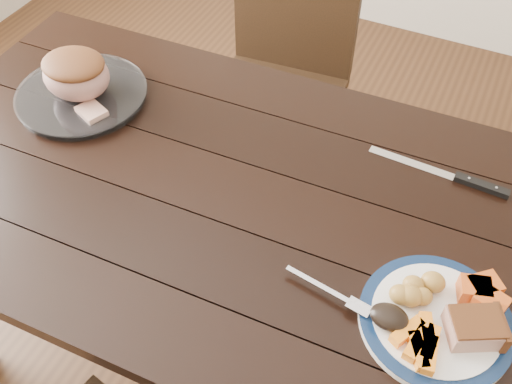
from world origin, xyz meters
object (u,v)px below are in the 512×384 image
at_px(dinner_plate, 435,321).
at_px(pork_slice, 474,328).
at_px(dining_table, 229,216).
at_px(roast_joint, 76,76).
at_px(serving_platter, 82,96).
at_px(chair_far, 283,70).
at_px(fork, 334,294).
at_px(carving_knife, 464,180).

relative_size(dinner_plate, pork_slice, 3.05).
height_order(dining_table, dinner_plate, dinner_plate).
relative_size(dining_table, roast_joint, 9.48).
height_order(serving_platter, pork_slice, pork_slice).
relative_size(chair_far, pork_slice, 10.17).
distance_m(chair_far, dinner_plate, 1.12).
bearing_deg(fork, pork_slice, 14.92).
bearing_deg(dinner_plate, dining_table, 165.61).
xyz_separation_m(serving_platter, pork_slice, (1.04, -0.25, 0.03)).
distance_m(serving_platter, pork_slice, 1.07).
height_order(chair_far, carving_knife, chair_far).
bearing_deg(serving_platter, chair_far, 64.44).
xyz_separation_m(chair_far, pork_slice, (0.74, -0.87, 0.27)).
bearing_deg(dinner_plate, fork, -169.58).
relative_size(dining_table, dinner_plate, 5.83).
relative_size(pork_slice, fork, 0.51).
height_order(dining_table, pork_slice, pork_slice).
distance_m(chair_far, pork_slice, 1.17).
distance_m(dining_table, roast_joint, 0.52).
bearing_deg(chair_far, dinner_plate, 123.19).
bearing_deg(pork_slice, dinner_plate, 175.24).
bearing_deg(dining_table, fork, -27.53).
distance_m(dining_table, carving_knife, 0.54).
bearing_deg(fork, chair_far, 127.01).
distance_m(dining_table, dinner_plate, 0.52).
distance_m(pork_slice, carving_knife, 0.39).
bearing_deg(dinner_plate, chair_far, 128.14).
distance_m(serving_platter, carving_knife, 0.96).
distance_m(pork_slice, fork, 0.25).
bearing_deg(dining_table, chair_far, 104.05).
bearing_deg(serving_platter, roast_joint, -90.00).
bearing_deg(dinner_plate, roast_joint, 166.01).
xyz_separation_m(chair_far, serving_platter, (-0.30, -0.62, 0.23)).
xyz_separation_m(serving_platter, roast_joint, (0.00, -0.00, 0.06)).
xyz_separation_m(pork_slice, roast_joint, (-1.04, 0.25, 0.03)).
xyz_separation_m(pork_slice, fork, (-0.25, -0.03, -0.02)).
height_order(dining_table, carving_knife, carving_knife).
bearing_deg(pork_slice, roast_joint, 166.54).
xyz_separation_m(dinner_plate, carving_knife, (-0.03, 0.38, -0.00)).
distance_m(pork_slice, roast_joint, 1.07).
distance_m(chair_far, serving_platter, 0.73).
xyz_separation_m(dining_table, carving_knife, (0.47, 0.25, 0.10)).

